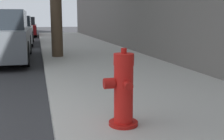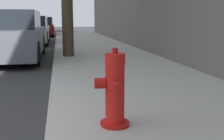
% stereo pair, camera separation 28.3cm
% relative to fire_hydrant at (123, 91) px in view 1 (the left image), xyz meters
% --- Properties ---
extents(sidewalk_slab, '(3.01, 40.00, 0.12)m').
position_rel_fire_hydrant_xyz_m(sidewalk_slab, '(0.82, -0.03, -0.42)').
color(sidewalk_slab, '#A8A59E').
rests_on(sidewalk_slab, ground_plane).
extents(fire_hydrant, '(0.35, 0.37, 0.79)m').
position_rel_fire_hydrant_xyz_m(fire_hydrant, '(0.00, 0.00, 0.00)').
color(fire_hydrant, '#A91511').
rests_on(fire_hydrant, sidewalk_slab).
extents(parked_car_mid, '(1.71, 4.09, 1.32)m').
position_rel_fire_hydrant_xyz_m(parked_car_mid, '(-1.85, 11.26, 0.16)').
color(parked_car_mid, '#B7B7BC').
rests_on(parked_car_mid, ground_plane).
extents(parked_car_far, '(1.82, 3.90, 1.31)m').
position_rel_fire_hydrant_xyz_m(parked_car_far, '(-1.74, 17.45, 0.16)').
color(parked_car_far, maroon).
rests_on(parked_car_far, ground_plane).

